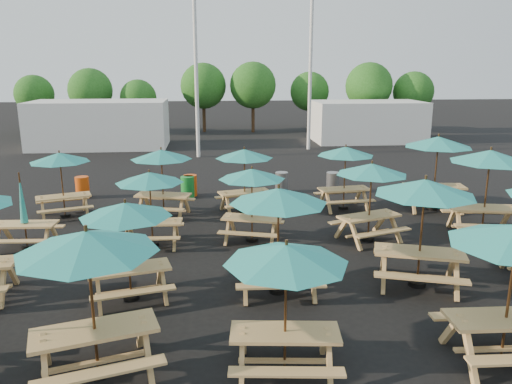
{
  "coord_description": "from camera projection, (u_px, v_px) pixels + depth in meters",
  "views": [
    {
      "loc": [
        -1.37,
        -13.14,
        4.81
      ],
      "look_at": [
        0.0,
        1.5,
        1.1
      ],
      "focal_mm": 35.0,
      "sensor_mm": 36.0,
      "label": 1
    }
  ],
  "objects": [
    {
      "name": "event_tent_0",
      "position": [
        100.0,
        124.0,
        30.3
      ],
      "size": [
        8.0,
        4.0,
        2.8
      ],
      "primitive_type": "cube",
      "color": "silver",
      "rests_on": "ground"
    },
    {
      "name": "picnic_unit_19",
      "position": [
        438.0,
        146.0,
        16.73
      ],
      "size": [
        2.53,
        2.53,
        2.56
      ],
      "rotation": [
        0.0,
        0.0,
        -0.13
      ],
      "color": "tan",
      "rests_on": "ground"
    },
    {
      "name": "picnic_unit_13",
      "position": [
        425.0,
        194.0,
        10.75
      ],
      "size": [
        2.75,
        2.75,
        2.49
      ],
      "rotation": [
        0.0,
        0.0,
        -0.32
      ],
      "color": "tan",
      "rests_on": "ground"
    },
    {
      "name": "waste_bin_3",
      "position": [
        282.0,
        182.0,
        19.51
      ],
      "size": [
        0.5,
        0.5,
        0.81
      ],
      "primitive_type": "cylinder",
      "color": "gray",
      "rests_on": "ground"
    },
    {
      "name": "picnic_unit_3",
      "position": [
        60.0,
        161.0,
        15.96
      ],
      "size": [
        2.41,
        2.41,
        2.16
      ],
      "rotation": [
        0.0,
        0.0,
        0.34
      ],
      "color": "tan",
      "rests_on": "ground"
    },
    {
      "name": "picnic_unit_5",
      "position": [
        126.0,
        216.0,
        10.17
      ],
      "size": [
        2.29,
        2.29,
        2.15
      ],
      "rotation": [
        0.0,
        0.0,
        0.25
      ],
      "color": "tan",
      "rests_on": "ground"
    },
    {
      "name": "picnic_unit_14",
      "position": [
        372.0,
        174.0,
        13.72
      ],
      "size": [
        2.53,
        2.53,
        2.25
      ],
      "rotation": [
        0.0,
        0.0,
        0.34
      ],
      "color": "tan",
      "rests_on": "ground"
    },
    {
      "name": "picnic_unit_7",
      "position": [
        161.0,
        158.0,
        16.0
      ],
      "size": [
        2.38,
        2.38,
        2.25
      ],
      "rotation": [
        0.0,
        0.0,
        -0.24
      ],
      "color": "tan",
      "rests_on": "ground"
    },
    {
      "name": "picnic_unit_18",
      "position": [
        490.0,
        161.0,
        14.11
      ],
      "size": [
        2.63,
        2.63,
        2.55
      ],
      "rotation": [
        0.0,
        0.0,
        -0.19
      ],
      "color": "tan",
      "rests_on": "ground"
    },
    {
      "name": "waste_bin_1",
      "position": [
        188.0,
        187.0,
        18.77
      ],
      "size": [
        0.5,
        0.5,
        0.81
      ],
      "primitive_type": "cylinder",
      "color": "#18862D",
      "rests_on": "ground"
    },
    {
      "name": "tree_7",
      "position": [
        413.0,
        92.0,
        36.61
      ],
      "size": [
        2.95,
        2.95,
        4.48
      ],
      "color": "#382314",
      "rests_on": "ground"
    },
    {
      "name": "picnic_unit_4",
      "position": [
        88.0,
        251.0,
        7.49
      ],
      "size": [
        2.67,
        2.67,
        2.46
      ],
      "rotation": [
        0.0,
        0.0,
        0.28
      ],
      "color": "tan",
      "rests_on": "ground"
    },
    {
      "name": "mast_1",
      "position": [
        311.0,
        45.0,
        28.37
      ],
      "size": [
        0.2,
        0.2,
        12.0
      ],
      "primitive_type": "cylinder",
      "color": "silver",
      "rests_on": "ground"
    },
    {
      "name": "event_tent_1",
      "position": [
        367.0,
        121.0,
        32.82
      ],
      "size": [
        7.0,
        4.0,
        2.6
      ],
      "primitive_type": "cube",
      "color": "silver",
      "rests_on": "ground"
    },
    {
      "name": "picnic_unit_6",
      "position": [
        150.0,
        182.0,
        13.37
      ],
      "size": [
        1.89,
        1.89,
        2.09
      ],
      "rotation": [
        0.0,
        0.0,
        -0.03
      ],
      "color": "tan",
      "rests_on": "ground"
    },
    {
      "name": "picnic_unit_9",
      "position": [
        278.0,
        202.0,
        10.45
      ],
      "size": [
        2.15,
        2.15,
        2.37
      ],
      "rotation": [
        0.0,
        0.0,
        -0.03
      ],
      "color": "tan",
      "rests_on": "ground"
    },
    {
      "name": "picnic_unit_8",
      "position": [
        286.0,
        262.0,
        7.6
      ],
      "size": [
        2.14,
        2.14,
        2.22
      ],
      "rotation": [
        0.0,
        0.0,
        -0.11
      ],
      "color": "tan",
      "rests_on": "ground"
    },
    {
      "name": "waste_bin_0",
      "position": [
        82.0,
        187.0,
        18.72
      ],
      "size": [
        0.5,
        0.5,
        0.81
      ],
      "primitive_type": "cylinder",
      "color": "#E14C0D",
      "rests_on": "ground"
    },
    {
      "name": "tree_0",
      "position": [
        34.0,
        94.0,
        36.4
      ],
      "size": [
        2.8,
        2.8,
        4.24
      ],
      "color": "#382314",
      "rests_on": "ground"
    },
    {
      "name": "mast_0",
      "position": [
        195.0,
        43.0,
        25.86
      ],
      "size": [
        0.2,
        0.2,
        12.0
      ],
      "primitive_type": "cylinder",
      "color": "silver",
      "rests_on": "ground"
    },
    {
      "name": "tree_5",
      "position": [
        309.0,
        91.0,
        37.64
      ],
      "size": [
        2.94,
        2.94,
        4.45
      ],
      "color": "#382314",
      "rests_on": "ground"
    },
    {
      "name": "picnic_unit_11",
      "position": [
        244.0,
        158.0,
        16.48
      ],
      "size": [
        2.34,
        2.34,
        2.19
      ],
      "rotation": [
        0.0,
        0.0,
        0.25
      ],
      "color": "tan",
      "rests_on": "ground"
    },
    {
      "name": "tree_1",
      "position": [
        90.0,
        90.0,
        35.41
      ],
      "size": [
        3.11,
        3.11,
        4.72
      ],
      "color": "#382314",
      "rests_on": "ground"
    },
    {
      "name": "tree_2",
      "position": [
        138.0,
        98.0,
        35.61
      ],
      "size": [
        2.59,
        2.59,
        3.93
      ],
      "color": "#382314",
      "rests_on": "ground"
    },
    {
      "name": "waste_bin_2",
      "position": [
        190.0,
        186.0,
        19.0
      ],
      "size": [
        0.5,
        0.5,
        0.81
      ],
      "primitive_type": "cylinder",
      "color": "#E14C0D",
      "rests_on": "ground"
    },
    {
      "name": "tree_3",
      "position": [
        203.0,
        86.0,
        36.86
      ],
      "size": [
        3.36,
        3.36,
        5.09
      ],
      "color": "#382314",
      "rests_on": "ground"
    },
    {
      "name": "tree_6",
      "position": [
        369.0,
        86.0,
        36.17
      ],
      "size": [
        3.38,
        3.38,
        5.13
      ],
      "color": "#382314",
      "rests_on": "ground"
    },
    {
      "name": "waste_bin_4",
      "position": [
        333.0,
        183.0,
        19.48
      ],
      "size": [
        0.5,
        0.5,
        0.81
      ],
      "primitive_type": "cylinder",
      "color": "gray",
      "rests_on": "ground"
    },
    {
      "name": "ground",
      "position": [
        261.0,
        243.0,
        13.99
      ],
      "size": [
        120.0,
        120.0,
        0.0
      ],
      "primitive_type": "plane",
      "color": "black",
      "rests_on": "ground"
    },
    {
      "name": "picnic_unit_2",
      "position": [
        24.0,
        218.0,
        13.39
      ],
      "size": [
        1.73,
        1.53,
        2.11
      ],
      "rotation": [
        0.0,
        0.0,
        -0.05
      ],
      "color": "tan",
      "rests_on": "ground"
    },
    {
      "name": "tree_4",
      "position": [
        253.0,
        85.0,
        36.73
      ],
      "size": [
        3.41,
        3.41,
        5.17
      ],
      "color": "#382314",
      "rests_on": "ground"
    },
    {
      "name": "picnic_unit_15",
      "position": [
        346.0,
        155.0,
        16.89
      ],
      "size": [
        2.13,
        2.13,
        2.2
      ],
      "rotation": [
        0.0,
        0.0,
        0.11
      ],
      "color": "tan",
      "rests_on": "ground"
    },
    {
      "name": "picnic_unit_10",
      "position": [
        252.0,
        178.0,
        13.71
      ],
      "size": [
        2.3,
        2.3,
        2.11
      ],
      "rotation": [
        0.0,
        0.0,
        -0.28
      ],
      "color": "tan",
      "rests_on": "ground"
    }
  ]
}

